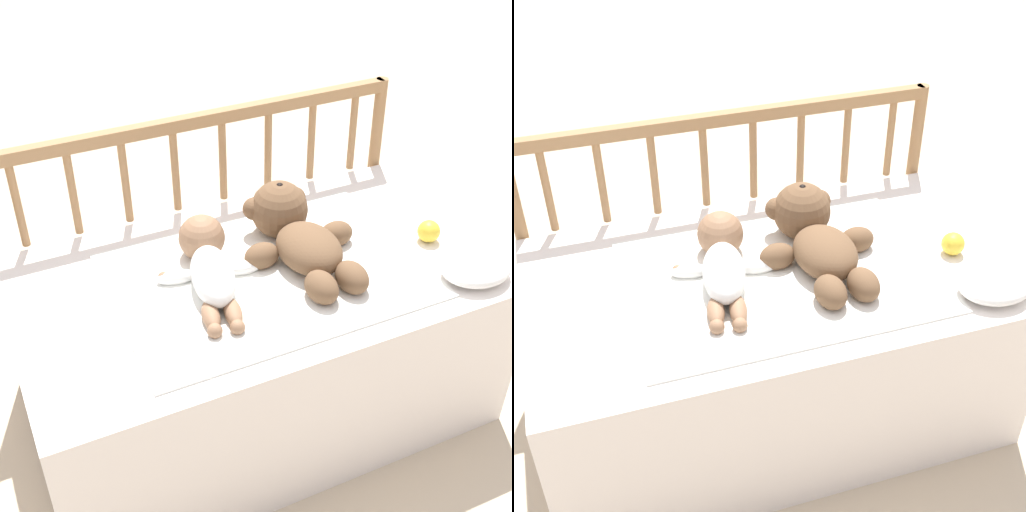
{
  "view_description": "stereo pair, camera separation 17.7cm",
  "coord_description": "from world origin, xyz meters",
  "views": [
    {
      "loc": [
        -0.6,
        -1.31,
        1.59
      ],
      "look_at": [
        0.0,
        -0.01,
        0.54
      ],
      "focal_mm": 50.0,
      "sensor_mm": 36.0,
      "label": 1
    },
    {
      "loc": [
        -0.44,
        -1.37,
        1.59
      ],
      "look_at": [
        0.0,
        -0.01,
        0.54
      ],
      "focal_mm": 50.0,
      "sensor_mm": 36.0,
      "label": 2
    }
  ],
  "objects": [
    {
      "name": "blanket",
      "position": [
        0.02,
        -0.02,
        0.48
      ],
      "size": [
        0.78,
        0.54,
        0.01
      ],
      "color": "white",
      "rests_on": "crib_mattress"
    },
    {
      "name": "ground_plane",
      "position": [
        0.0,
        0.0,
        0.0
      ],
      "size": [
        12.0,
        12.0,
        0.0
      ],
      "primitive_type": "plane",
      "color": "#C6B293"
    },
    {
      "name": "small_pillow",
      "position": [
        0.5,
        -0.25,
        0.51
      ],
      "size": [
        0.19,
        0.15,
        0.06
      ],
      "color": "white",
      "rests_on": "crib_mattress"
    },
    {
      "name": "crib_rail",
      "position": [
        0.0,
        0.37,
        0.55
      ],
      "size": [
        1.22,
        0.04,
        0.76
      ],
      "color": "#997047",
      "rests_on": "ground_plane"
    },
    {
      "name": "toy_ball",
      "position": [
        0.49,
        -0.06,
        0.51
      ],
      "size": [
        0.06,
        0.06,
        0.06
      ],
      "color": "yellow",
      "rests_on": "crib_mattress"
    },
    {
      "name": "baby",
      "position": [
        -0.11,
        0.02,
        0.53
      ],
      "size": [
        0.27,
        0.39,
        0.12
      ],
      "color": "white",
      "rests_on": "crib_mattress"
    },
    {
      "name": "crib_mattress",
      "position": [
        0.0,
        0.0,
        0.24
      ],
      "size": [
        1.22,
        0.7,
        0.48
      ],
      "color": "white",
      "rests_on": "ground_plane"
    },
    {
      "name": "teddy_bear",
      "position": [
        0.14,
        0.04,
        0.54
      ],
      "size": [
        0.32,
        0.43,
        0.16
      ],
      "color": "brown",
      "rests_on": "crib_mattress"
    }
  ]
}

